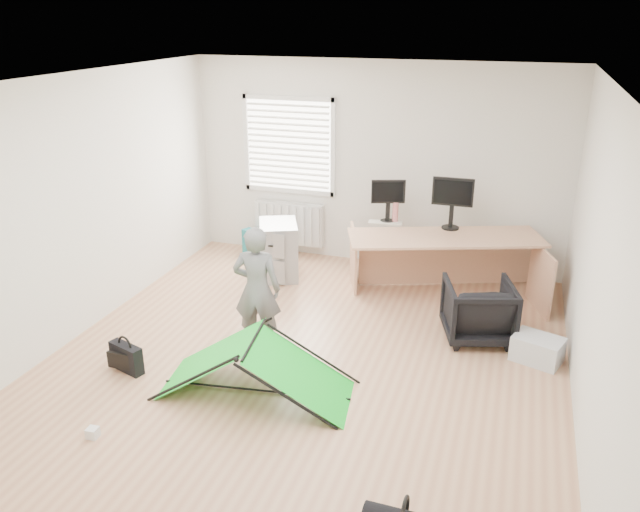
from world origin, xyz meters
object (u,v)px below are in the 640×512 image
(kite, at_px, (255,366))
(laptop_bag, at_px, (127,358))
(filing_cabinet, at_px, (279,250))
(office_chair, at_px, (478,311))
(monitor_left, at_px, (388,207))
(thermos, at_px, (395,212))
(storage_crate, at_px, (537,349))
(person, at_px, (257,289))
(monitor_right, at_px, (452,210))
(desk, at_px, (443,267))

(kite, relative_size, laptop_bag, 4.69)
(kite, bearing_deg, laptop_bag, 174.07)
(filing_cabinet, xyz_separation_m, office_chair, (2.61, -0.90, -0.05))
(monitor_left, distance_m, kite, 3.05)
(office_chair, distance_m, laptop_bag, 3.60)
(monitor_left, relative_size, thermos, 1.59)
(storage_crate, bearing_deg, kite, -150.77)
(person, bearing_deg, monitor_right, -137.12)
(person, bearing_deg, office_chair, -166.71)
(desk, distance_m, office_chair, 1.07)
(office_chair, relative_size, person, 0.53)
(monitor_left, distance_m, storage_crate, 2.58)
(monitor_left, bearing_deg, laptop_bag, -141.68)
(desk, relative_size, monitor_right, 4.64)
(filing_cabinet, height_order, kite, filing_cabinet)
(person, relative_size, laptop_bag, 3.54)
(person, distance_m, kite, 0.90)
(desk, xyz_separation_m, person, (-1.62, -1.85, 0.27))
(thermos, xyz_separation_m, kite, (-0.65, -2.93, -0.63))
(thermos, bearing_deg, desk, -25.65)
(office_chair, bearing_deg, person, 6.25)
(desk, xyz_separation_m, monitor_right, (0.02, 0.31, 0.62))
(filing_cabinet, bearing_deg, office_chair, -42.85)
(thermos, distance_m, storage_crate, 2.50)
(filing_cabinet, relative_size, storage_crate, 1.58)
(thermos, bearing_deg, kite, -102.59)
(storage_crate, distance_m, laptop_bag, 4.03)
(desk, relative_size, monitor_left, 5.40)
(desk, height_order, person, person)
(monitor_right, distance_m, laptop_bag, 4.09)
(filing_cabinet, distance_m, thermos, 1.58)
(monitor_right, height_order, laptop_bag, monitor_right)
(filing_cabinet, bearing_deg, monitor_right, -14.58)
(filing_cabinet, distance_m, office_chair, 2.76)
(monitor_right, distance_m, kite, 3.29)
(monitor_right, bearing_deg, laptop_bag, -133.09)
(office_chair, relative_size, laptop_bag, 1.89)
(filing_cabinet, relative_size, kite, 0.42)
(person, distance_m, laptop_bag, 1.41)
(office_chair, bearing_deg, monitor_right, -85.79)
(storage_crate, xyz_separation_m, laptop_bag, (-3.77, -1.42, 0.01))
(kite, bearing_deg, filing_cabinet, 98.77)
(desk, height_order, office_chair, desk)
(office_chair, height_order, laptop_bag, office_chair)
(monitor_left, height_order, storage_crate, monitor_left)
(desk, bearing_deg, thermos, 134.27)
(kite, bearing_deg, office_chair, 34.06)
(thermos, xyz_separation_m, laptop_bag, (-1.98, -2.98, -0.77))
(person, bearing_deg, thermos, -123.45)
(desk, bearing_deg, monitor_left, 137.64)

